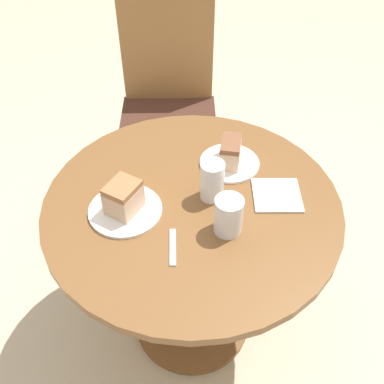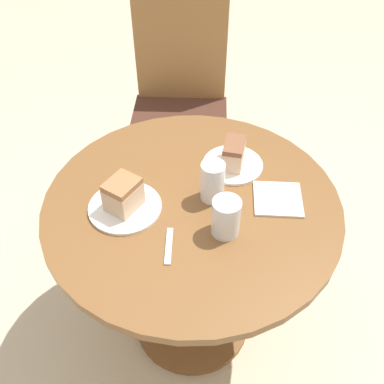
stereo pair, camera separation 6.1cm
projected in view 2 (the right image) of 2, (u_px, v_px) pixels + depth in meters
The scene contains 11 objects.
ground_plane at pixel (192, 321), 1.91m from camera, with size 8.00×8.00×0.00m, color beige.
table at pixel (192, 238), 1.53m from camera, with size 0.93×0.93×0.73m.
chair at pixel (180, 104), 2.22m from camera, with size 0.54×0.55×0.95m.
plate_near at pixel (233, 165), 1.52m from camera, with size 0.20×0.20×0.01m.
plate_far at pixel (125, 207), 1.37m from camera, with size 0.22×0.22×0.01m.
cake_slice_near at pixel (234, 154), 1.48m from camera, with size 0.10×0.12×0.09m.
cake_slice_far at pixel (123, 195), 1.34m from camera, with size 0.13×0.13×0.10m.
glass_lemonade at pixel (226, 219), 1.28m from camera, with size 0.08×0.08×0.12m.
glass_water at pixel (212, 184), 1.37m from camera, with size 0.07×0.07×0.13m.
napkin_stack at pixel (278, 199), 1.40m from camera, with size 0.17×0.17×0.01m.
spoon at pixel (169, 246), 1.27m from camera, with size 0.04×0.13×0.00m.
Camera 2 is at (-0.12, -0.97, 1.73)m, focal length 42.00 mm.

